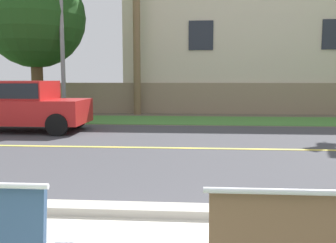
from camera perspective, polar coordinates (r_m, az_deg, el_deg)
ground_plane at (r=9.97m, az=1.79°, el=-2.57°), size 140.00×140.00×0.00m
curb_edge at (r=4.48m, az=-1.33°, el=-13.78°), size 44.00×0.30×0.11m
street_asphalt at (r=8.49m, az=1.36°, el=-4.20°), size 52.00×8.00×0.01m
road_centre_line at (r=8.49m, az=1.36°, el=-4.17°), size 48.00×0.14×0.01m
far_verge_grass at (r=14.03m, az=2.49°, el=0.21°), size 48.00×2.80×0.02m
car_red_near at (r=12.06m, az=-22.74°, el=2.63°), size 4.30×1.86×1.54m
streetlamp at (r=14.83m, az=-16.16°, el=16.96°), size 0.24×2.10×7.57m
shade_tree_far_left at (r=16.19m, az=-19.88°, el=16.18°), size 4.07×4.07×6.72m
garden_wall at (r=16.77m, az=5.09°, el=3.65°), size 13.00×0.36×1.40m
house_across_street at (r=20.29m, az=13.49°, el=12.09°), size 14.03×6.91×7.00m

